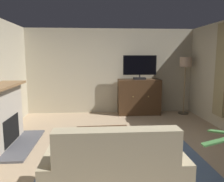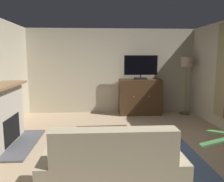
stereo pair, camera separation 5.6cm
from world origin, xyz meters
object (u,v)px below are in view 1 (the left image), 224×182
object	(u,v)px
tv_cabinet	(139,98)
television	(140,67)
fireplace	(2,117)
cat	(75,134)
coffee_table	(103,133)
floor_lamp	(185,68)
sofa_floral	(115,178)
tv_remote	(113,129)
folded_newspaper	(99,132)

from	to	relation	value
tv_cabinet	television	size ratio (longest dim) A/B	1.28
fireplace	tv_cabinet	world-z (taller)	fireplace
fireplace	cat	bearing A→B (deg)	14.32
tv_cabinet	television	world-z (taller)	television
coffee_table	floor_lamp	world-z (taller)	floor_lamp
sofa_floral	tv_cabinet	bearing A→B (deg)	75.51
fireplace	floor_lamp	world-z (taller)	floor_lamp
fireplace	sofa_floral	size ratio (longest dim) A/B	1.00
television	cat	world-z (taller)	television
tv_cabinet	fireplace	bearing A→B (deg)	-143.93
television	floor_lamp	distance (m)	1.38
television	tv_remote	size ratio (longest dim) A/B	5.83
tv_cabinet	floor_lamp	world-z (taller)	floor_lamp
tv_remote	fireplace	bearing A→B (deg)	-1.13
tv_remote	sofa_floral	distance (m)	1.42
tv_cabinet	floor_lamp	xyz separation A→B (m)	(1.38, -0.07, 0.90)
coffee_table	folded_newspaper	bearing A→B (deg)	-129.41
tv_remote	floor_lamp	bearing A→B (deg)	-117.91
folded_newspaper	floor_lamp	bearing A→B (deg)	56.55
folded_newspaper	sofa_floral	world-z (taller)	sofa_floral
tv_remote	floor_lamp	distance (m)	3.76
cat	floor_lamp	distance (m)	3.89
cat	television	bearing A→B (deg)	46.72
tv_cabinet	floor_lamp	size ratio (longest dim) A/B	0.73
cat	folded_newspaper	bearing A→B (deg)	-63.48
television	sofa_floral	xyz separation A→B (m)	(-1.09, -4.17, -1.11)
floor_lamp	tv_cabinet	bearing A→B (deg)	177.02
folded_newspaper	floor_lamp	xyz separation A→B (m)	(2.65, 2.88, 0.95)
fireplace	coffee_table	world-z (taller)	fireplace
fireplace	coffee_table	size ratio (longest dim) A/B	1.67
coffee_table	sofa_floral	size ratio (longest dim) A/B	0.60
tv_cabinet	cat	bearing A→B (deg)	-132.48
tv_cabinet	folded_newspaper	world-z (taller)	tv_cabinet
coffee_table	fireplace	bearing A→B (deg)	163.40
tv_cabinet	cat	xyz separation A→B (m)	(-1.77, -1.93, -0.42)
sofa_floral	floor_lamp	size ratio (longest dim) A/B	0.91
television	tv_remote	xyz separation A→B (m)	(-1.01, -2.77, -0.97)
cat	sofa_floral	bearing A→B (deg)	-73.52
television	floor_lamp	size ratio (longest dim) A/B	0.57
floor_lamp	coffee_table	bearing A→B (deg)	-132.73
tv_remote	folded_newspaper	xyz separation A→B (m)	(-0.25, -0.13, -0.01)
television	coffee_table	bearing A→B (deg)	-113.00
fireplace	sofa_floral	world-z (taller)	fireplace
tv_cabinet	floor_lamp	bearing A→B (deg)	-2.98
tv_cabinet	coffee_table	xyz separation A→B (m)	(-1.19, -2.86, -0.10)
tv_cabinet	television	bearing A→B (deg)	-90.00
cat	coffee_table	bearing A→B (deg)	-57.94
television	coffee_table	distance (m)	3.22
coffee_table	tv_remote	bearing A→B (deg)	12.00
coffee_table	sofa_floral	world-z (taller)	sofa_floral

